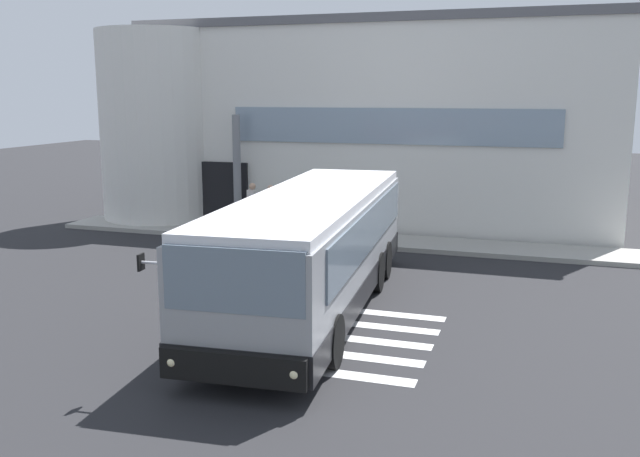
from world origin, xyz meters
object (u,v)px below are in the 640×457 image
Objects in this scene: passenger_by_doorway at (270,206)px; bus_main_foreground at (312,253)px; passenger_at_curb_edge at (304,208)px; entry_support_column at (237,171)px; passenger_near_column at (253,204)px; safety_bollard_yellow at (310,233)px.

bus_main_foreground is at bearing -61.35° from passenger_by_doorway.
passenger_by_doorway is 1.00× the size of passenger_at_curb_edge.
entry_support_column is 1.42m from passenger_near_column.
entry_support_column reaches higher than passenger_near_column.
safety_bollard_yellow is at bearing -61.80° from passenger_at_curb_edge.
passenger_by_doorway is at bearing 150.37° from safety_bollard_yellow.
passenger_near_column is 2.00m from passenger_at_curb_edge.
bus_main_foreground reaches higher than passenger_at_curb_edge.
passenger_by_doorway is 1.20m from passenger_at_curb_edge.
passenger_by_doorway is 1.86× the size of safety_bollard_yellow.
entry_support_column is 9.79m from bus_main_foreground.
entry_support_column is 2.06m from passenger_by_doorway.
safety_bollard_yellow is (3.34, -1.80, -1.70)m from entry_support_column.
passenger_by_doorway is (-3.95, 7.23, -0.22)m from bus_main_foreground.
passenger_by_doorway is at bearing -177.74° from passenger_at_curb_edge.
bus_main_foreground is at bearing -70.60° from safety_bollard_yellow.
passenger_at_curb_edge is 1.86× the size of safety_bollard_yellow.
passenger_at_curb_edge is at bearing 2.26° from passenger_by_doorway.
passenger_near_column is 0.85m from passenger_by_doorway.
passenger_near_column is 1.86× the size of safety_bollard_yellow.
passenger_at_curb_edge is 1.34m from safety_bollard_yellow.
entry_support_column reaches higher than passenger_by_doorway.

